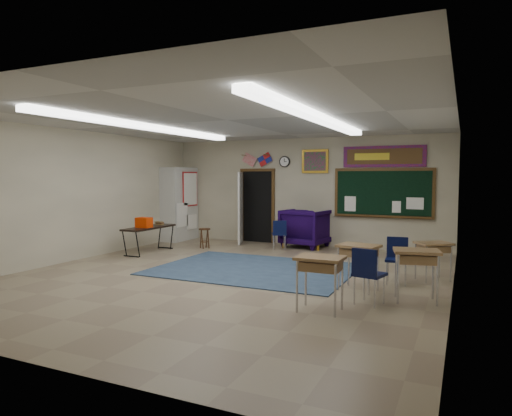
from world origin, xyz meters
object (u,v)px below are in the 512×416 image
at_px(student_desk_front_right, 433,259).
at_px(wooden_stool, 205,238).
at_px(wingback_armchair, 306,228).
at_px(student_desk_front_left, 358,265).
at_px(folding_table, 149,238).

xyz_separation_m(student_desk_front_right, wooden_stool, (-5.83, 1.50, -0.12)).
height_order(wingback_armchair, student_desk_front_left, wingback_armchair).
bearing_deg(student_desk_front_right, folding_table, 140.76).
bearing_deg(student_desk_front_left, folding_table, 175.88).
bearing_deg(wingback_armchair, folding_table, 46.44).
relative_size(wingback_armchair, student_desk_front_right, 1.55).
relative_size(student_desk_front_left, folding_table, 0.49).
xyz_separation_m(student_desk_front_right, folding_table, (-6.76, 0.32, -0.04)).
bearing_deg(folding_table, student_desk_front_right, -3.82).
bearing_deg(folding_table, wingback_armchair, 36.46).
bearing_deg(wooden_stool, student_desk_front_left, -30.78).
relative_size(folding_table, wooden_stool, 2.99).
height_order(student_desk_front_left, student_desk_front_right, student_desk_front_left).
bearing_deg(student_desk_front_left, student_desk_front_right, 62.01).
xyz_separation_m(student_desk_front_left, student_desk_front_right, (1.11, 1.32, -0.04)).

